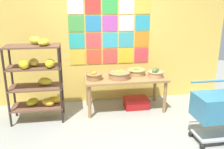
{
  "coord_description": "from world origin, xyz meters",
  "views": [
    {
      "loc": [
        -0.61,
        -2.93,
        1.93
      ],
      "look_at": [
        -0.01,
        0.8,
        0.81
      ],
      "focal_mm": 37.72,
      "sensor_mm": 36.0,
      "label": 1
    }
  ],
  "objects_px": {
    "display_table": "(125,81)",
    "shopping_cart": "(216,109)",
    "banana_shelf_unit": "(38,75)",
    "fruit_basket_left": "(156,73)",
    "fruit_basket_back_left": "(94,76)",
    "fruit_basket_right": "(119,75)",
    "fruit_basket_centre": "(136,71)",
    "produce_crate_under_table": "(136,103)"
  },
  "relations": [
    {
      "from": "fruit_basket_left",
      "to": "shopping_cart",
      "type": "xyz_separation_m",
      "value": [
        0.48,
        -1.21,
        -0.2
      ]
    },
    {
      "from": "produce_crate_under_table",
      "to": "shopping_cart",
      "type": "relative_size",
      "value": 0.53
    },
    {
      "from": "display_table",
      "to": "fruit_basket_left",
      "type": "bearing_deg",
      "value": -10.1
    },
    {
      "from": "banana_shelf_unit",
      "to": "shopping_cart",
      "type": "relative_size",
      "value": 1.67
    },
    {
      "from": "fruit_basket_right",
      "to": "produce_crate_under_table",
      "type": "distance_m",
      "value": 0.72
    },
    {
      "from": "banana_shelf_unit",
      "to": "produce_crate_under_table",
      "type": "xyz_separation_m",
      "value": [
        1.75,
        0.22,
        -0.7
      ]
    },
    {
      "from": "banana_shelf_unit",
      "to": "fruit_basket_back_left",
      "type": "distance_m",
      "value": 0.95
    },
    {
      "from": "fruit_basket_back_left",
      "to": "fruit_basket_centre",
      "type": "relative_size",
      "value": 0.86
    },
    {
      "from": "fruit_basket_right",
      "to": "fruit_basket_left",
      "type": "height_order",
      "value": "fruit_basket_left"
    },
    {
      "from": "fruit_basket_right",
      "to": "fruit_basket_back_left",
      "type": "height_order",
      "value": "fruit_basket_back_left"
    },
    {
      "from": "display_table",
      "to": "fruit_basket_centre",
      "type": "relative_size",
      "value": 4.32
    },
    {
      "from": "fruit_basket_centre",
      "to": "shopping_cart",
      "type": "distance_m",
      "value": 1.63
    },
    {
      "from": "fruit_basket_back_left",
      "to": "fruit_basket_left",
      "type": "xyz_separation_m",
      "value": [
        1.14,
        -0.03,
        0.0
      ]
    },
    {
      "from": "banana_shelf_unit",
      "to": "produce_crate_under_table",
      "type": "distance_m",
      "value": 1.9
    },
    {
      "from": "fruit_basket_right",
      "to": "display_table",
      "type": "bearing_deg",
      "value": 28.93
    },
    {
      "from": "fruit_basket_left",
      "to": "produce_crate_under_table",
      "type": "height_order",
      "value": "fruit_basket_left"
    },
    {
      "from": "fruit_basket_right",
      "to": "banana_shelf_unit",
      "type": "bearing_deg",
      "value": -175.0
    },
    {
      "from": "display_table",
      "to": "shopping_cart",
      "type": "height_order",
      "value": "shopping_cart"
    },
    {
      "from": "fruit_basket_right",
      "to": "fruit_basket_left",
      "type": "relative_size",
      "value": 1.38
    },
    {
      "from": "display_table",
      "to": "fruit_basket_left",
      "type": "relative_size",
      "value": 5.11
    },
    {
      "from": "fruit_basket_back_left",
      "to": "shopping_cart",
      "type": "relative_size",
      "value": 0.35
    },
    {
      "from": "banana_shelf_unit",
      "to": "fruit_basket_left",
      "type": "relative_size",
      "value": 4.88
    },
    {
      "from": "banana_shelf_unit",
      "to": "shopping_cart",
      "type": "distance_m",
      "value": 2.8
    },
    {
      "from": "fruit_basket_centre",
      "to": "produce_crate_under_table",
      "type": "relative_size",
      "value": 0.76
    },
    {
      "from": "display_table",
      "to": "fruit_basket_right",
      "type": "distance_m",
      "value": 0.21
    },
    {
      "from": "produce_crate_under_table",
      "to": "fruit_basket_back_left",
      "type": "bearing_deg",
      "value": -173.42
    },
    {
      "from": "banana_shelf_unit",
      "to": "fruit_basket_left",
      "type": "distance_m",
      "value": 2.08
    },
    {
      "from": "fruit_basket_left",
      "to": "shopping_cart",
      "type": "bearing_deg",
      "value": -68.45
    },
    {
      "from": "fruit_basket_left",
      "to": "fruit_basket_centre",
      "type": "bearing_deg",
      "value": 148.19
    },
    {
      "from": "banana_shelf_unit",
      "to": "shopping_cart",
      "type": "xyz_separation_m",
      "value": [
        2.55,
        -1.11,
        -0.28
      ]
    },
    {
      "from": "fruit_basket_back_left",
      "to": "produce_crate_under_table",
      "type": "height_order",
      "value": "fruit_basket_back_left"
    },
    {
      "from": "fruit_basket_left",
      "to": "fruit_basket_right",
      "type": "bearing_deg",
      "value": 177.74
    },
    {
      "from": "display_table",
      "to": "fruit_basket_right",
      "type": "height_order",
      "value": "fruit_basket_right"
    },
    {
      "from": "fruit_basket_right",
      "to": "fruit_basket_left",
      "type": "xyz_separation_m",
      "value": [
        0.68,
        -0.03,
        0.01
      ]
    },
    {
      "from": "banana_shelf_unit",
      "to": "fruit_basket_back_left",
      "type": "height_order",
      "value": "banana_shelf_unit"
    },
    {
      "from": "fruit_basket_back_left",
      "to": "fruit_basket_centre",
      "type": "height_order",
      "value": "fruit_basket_back_left"
    },
    {
      "from": "fruit_basket_back_left",
      "to": "banana_shelf_unit",
      "type": "bearing_deg",
      "value": -172.6
    },
    {
      "from": "produce_crate_under_table",
      "to": "fruit_basket_right",
      "type": "bearing_deg",
      "value": -165.38
    },
    {
      "from": "display_table",
      "to": "fruit_basket_left",
      "type": "xyz_separation_m",
      "value": [
        0.55,
        -0.1,
        0.15
      ]
    },
    {
      "from": "fruit_basket_right",
      "to": "fruit_basket_centre",
      "type": "distance_m",
      "value": 0.4
    },
    {
      "from": "fruit_basket_back_left",
      "to": "fruit_basket_left",
      "type": "bearing_deg",
      "value": -1.35
    },
    {
      "from": "fruit_basket_left",
      "to": "banana_shelf_unit",
      "type": "bearing_deg",
      "value": -177.38
    }
  ]
}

